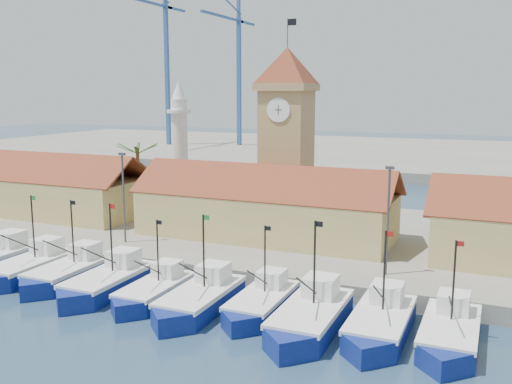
% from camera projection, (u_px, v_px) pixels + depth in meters
% --- Properties ---
extents(ground, '(400.00, 400.00, 0.00)m').
position_uv_depth(ground, '(163.00, 317.00, 42.03)').
color(ground, '#1C374C').
rests_on(ground, ground).
extents(quay, '(140.00, 32.00, 1.50)m').
position_uv_depth(quay, '(279.00, 234.00, 63.62)').
color(quay, gray).
rests_on(quay, ground).
extents(terminal, '(240.00, 80.00, 2.00)m').
position_uv_depth(terminal, '(403.00, 155.00, 141.39)').
color(terminal, gray).
rests_on(terminal, ground).
extents(boat_2, '(3.73, 10.22, 7.74)m').
position_uv_depth(boat_2, '(28.00, 269.00, 50.89)').
color(boat_2, navy).
rests_on(boat_2, ground).
extents(boat_3, '(3.66, 10.01, 7.58)m').
position_uv_depth(boat_3, '(67.00, 274.00, 49.50)').
color(boat_3, navy).
rests_on(boat_3, ground).
extents(boat_4, '(3.77, 10.32, 7.81)m').
position_uv_depth(boat_4, '(106.00, 284.00, 46.88)').
color(boat_4, navy).
rests_on(boat_4, ground).
extents(boat_5, '(3.29, 9.02, 6.83)m').
position_uv_depth(boat_5, '(153.00, 293.00, 45.10)').
color(boat_5, navy).
rests_on(boat_5, ground).
extents(boat_6, '(3.73, 10.23, 7.74)m').
position_uv_depth(boat_6, '(198.00, 301.00, 43.02)').
color(boat_6, navy).
rests_on(boat_6, ground).
extents(boat_7, '(3.37, 9.23, 6.99)m').
position_uv_depth(boat_7, '(260.00, 305.00, 42.54)').
color(boat_7, navy).
rests_on(boat_7, ground).
extents(boat_8, '(3.92, 10.73, 8.12)m').
position_uv_depth(boat_8, '(309.00, 320.00, 39.41)').
color(boat_8, navy).
rests_on(boat_8, ground).
extents(boat_9, '(3.67, 10.06, 7.61)m').
position_uv_depth(boat_9, '(380.00, 326.00, 38.58)').
color(boat_9, navy).
rests_on(boat_9, ground).
extents(boat_10, '(3.54, 9.70, 7.34)m').
position_uv_depth(boat_10, '(449.00, 336.00, 37.03)').
color(boat_10, navy).
rests_on(boat_10, ground).
extents(hall_left, '(31.20, 10.13, 7.61)m').
position_uv_depth(hall_left, '(32.00, 192.00, 71.88)').
color(hall_left, tan).
rests_on(hall_left, quay).
extents(hall_center, '(27.04, 10.13, 7.61)m').
position_uv_depth(hall_center, '(266.00, 212.00, 59.44)').
color(hall_center, tan).
rests_on(hall_center, quay).
extents(clock_tower, '(5.80, 5.80, 22.70)m').
position_uv_depth(clock_tower, '(287.00, 132.00, 63.48)').
color(clock_tower, '#A08A52').
rests_on(clock_tower, quay).
extents(minaret, '(3.00, 3.00, 16.30)m').
position_uv_depth(minaret, '(180.00, 146.00, 71.51)').
color(minaret, silver).
rests_on(minaret, quay).
extents(palm_tree, '(5.60, 5.03, 8.39)m').
position_uv_depth(palm_tree, '(138.00, 173.00, 72.25)').
color(palm_tree, brown).
rests_on(palm_tree, quay).
extents(lamp_posts, '(80.70, 0.25, 9.03)m').
position_uv_depth(lamp_posts, '(238.00, 203.00, 51.57)').
color(lamp_posts, '#3F3F44').
rests_on(lamp_posts, quay).
extents(crane_blue_far, '(1.00, 37.40, 44.85)m').
position_uv_depth(crane_blue_far, '(162.00, 51.00, 152.16)').
color(crane_blue_far, '#305594').
rests_on(crane_blue_far, terminal).
extents(crane_blue_near, '(1.00, 30.51, 40.93)m').
position_uv_depth(crane_blue_near, '(237.00, 61.00, 151.57)').
color(crane_blue_near, '#305594').
rests_on(crane_blue_near, terminal).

